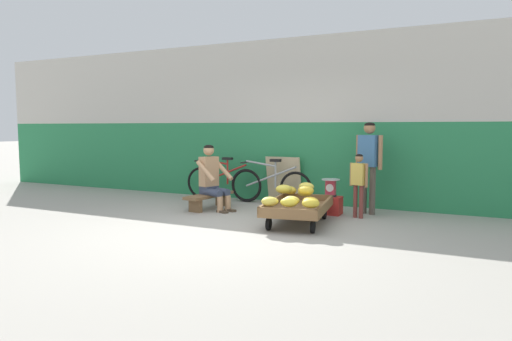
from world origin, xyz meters
name	(u,v)px	position (x,y,z in m)	size (l,w,h in m)	color
ground_plane	(235,232)	(0.00, 0.00, 0.00)	(80.00, 80.00, 0.00)	#A39E93
back_wall	(307,121)	(0.00, 2.88, 1.57)	(16.00, 0.30, 3.13)	#287F4C
banana_cart	(298,208)	(0.60, 0.88, 0.24)	(1.04, 1.55, 0.36)	brown
banana_pile	(296,195)	(0.63, 0.70, 0.46)	(1.02, 1.45, 0.26)	gold
low_bench	(209,198)	(-1.30, 1.43, 0.20)	(0.41, 1.12, 0.27)	brown
vendor_seated	(212,178)	(-1.21, 1.40, 0.57)	(0.73, 0.60, 1.14)	tan
plastic_crate	(330,205)	(0.80, 1.87, 0.15)	(0.36, 0.28, 0.30)	red
weighing_scale	(331,187)	(0.80, 1.87, 0.45)	(0.30, 0.30, 0.29)	#28282D
bicycle_near_left	(223,182)	(-1.59, 2.42, 0.35)	(1.66, 0.48, 0.86)	black
bicycle_far_left	(270,185)	(-0.53, 2.38, 0.35)	(1.66, 0.48, 0.86)	black
sign_board	(284,180)	(-0.37, 2.67, 0.44)	(0.70, 0.20, 0.89)	#C6B289
customer_adult	(369,157)	(1.35, 2.18, 0.95)	(0.47, 0.29, 1.53)	brown
customer_child	(359,179)	(1.29, 1.76, 0.64)	(0.31, 0.19, 1.03)	brown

